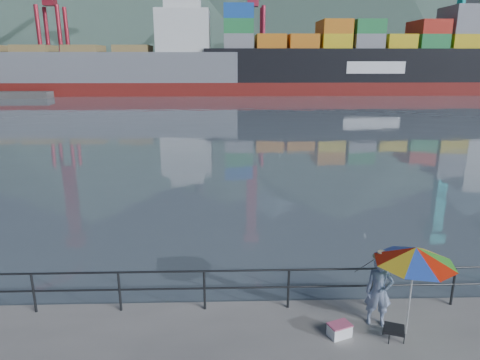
% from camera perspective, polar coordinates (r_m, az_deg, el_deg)
% --- Properties ---
extents(harbor_water, '(500.00, 280.00, 0.00)m').
position_cam_1_polar(harbor_water, '(137.49, -1.67, 13.33)').
color(harbor_water, slate).
rests_on(harbor_water, ground).
extents(far_dock, '(200.00, 40.00, 0.40)m').
position_cam_1_polar(far_dock, '(101.07, 4.22, 12.43)').
color(far_dock, '#514F4C').
rests_on(far_dock, ground).
extents(guardrail, '(22.00, 0.06, 1.03)m').
position_cam_1_polar(guardrail, '(10.48, 0.89, -14.30)').
color(guardrail, '#2D3033').
rests_on(guardrail, ground).
extents(port_cranes, '(116.00, 28.00, 38.40)m').
position_cam_1_polar(port_cranes, '(97.17, 18.34, 21.04)').
color(port_cranes, red).
rests_on(port_cranes, ground).
extents(container_stacks, '(58.00, 8.40, 7.80)m').
position_cam_1_polar(container_stacks, '(106.89, 16.65, 13.45)').
color(container_stacks, orange).
rests_on(container_stacks, ground).
extents(fisherman, '(0.66, 0.50, 1.62)m').
position_cam_1_polar(fisherman, '(10.28, 18.02, -13.94)').
color(fisherman, '#314E82').
rests_on(fisherman, ground).
extents(beach_umbrella, '(1.93, 1.93, 2.05)m').
position_cam_1_polar(beach_umbrella, '(9.68, 22.32, -9.25)').
color(beach_umbrella, white).
rests_on(beach_umbrella, ground).
extents(folding_stool, '(0.53, 0.53, 0.27)m').
position_cam_1_polar(folding_stool, '(10.23, 19.81, -18.66)').
color(folding_stool, black).
rests_on(folding_stool, ground).
extents(cooler_bag, '(0.54, 0.45, 0.27)m').
position_cam_1_polar(cooler_bag, '(10.02, 13.12, -18.97)').
color(cooler_bag, white).
rests_on(cooler_bag, ground).
extents(fishing_rod, '(0.19, 1.76, 1.24)m').
position_cam_1_polar(fishing_rod, '(11.50, 15.78, -15.03)').
color(fishing_rod, black).
rests_on(fishing_rod, ground).
extents(bulk_carrier, '(51.30, 8.88, 14.50)m').
position_cam_1_polar(bulk_carrier, '(81.43, -17.83, 13.86)').
color(bulk_carrier, maroon).
rests_on(bulk_carrier, ground).
extents(container_ship, '(58.06, 9.68, 18.10)m').
position_cam_1_polar(container_ship, '(83.38, 17.75, 15.08)').
color(container_ship, maroon).
rests_on(container_ship, ground).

